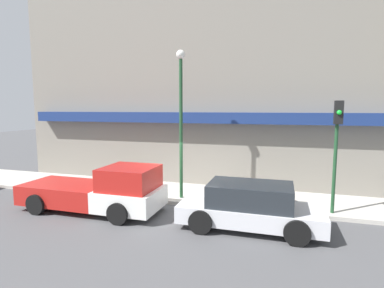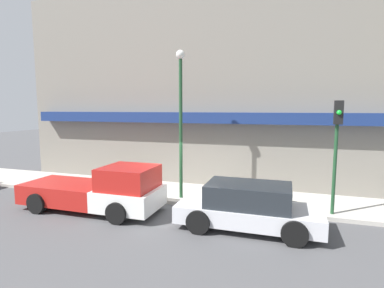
{
  "view_description": "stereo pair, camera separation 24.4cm",
  "coord_description": "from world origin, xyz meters",
  "px_view_note": "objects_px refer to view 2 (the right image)",
  "views": [
    {
      "loc": [
        3.64,
        -10.91,
        3.86
      ],
      "look_at": [
        0.02,
        1.18,
        2.35
      ],
      "focal_mm": 28.0,
      "sensor_mm": 36.0,
      "label": 1
    },
    {
      "loc": [
        3.87,
        -10.84,
        3.86
      ],
      "look_at": [
        0.02,
        1.18,
        2.35
      ],
      "focal_mm": 28.0,
      "sensor_mm": 36.0,
      "label": 2
    }
  ],
  "objects_px": {
    "pickup_truck": "(100,191)",
    "fire_hydrant": "(115,183)",
    "parked_car": "(248,207)",
    "traffic_light": "(337,138)",
    "street_lamp": "(181,108)"
  },
  "relations": [
    {
      "from": "parked_car",
      "to": "fire_hydrant",
      "type": "xyz_separation_m",
      "value": [
        -6.28,
        2.24,
        -0.25
      ]
    },
    {
      "from": "fire_hydrant",
      "to": "pickup_truck",
      "type": "bearing_deg",
      "value": -71.24
    },
    {
      "from": "pickup_truck",
      "to": "fire_hydrant",
      "type": "xyz_separation_m",
      "value": [
        -0.76,
        2.24,
        -0.31
      ]
    },
    {
      "from": "fire_hydrant",
      "to": "traffic_light",
      "type": "bearing_deg",
      "value": -2.82
    },
    {
      "from": "parked_car",
      "to": "fire_hydrant",
      "type": "distance_m",
      "value": 6.67
    },
    {
      "from": "parked_car",
      "to": "traffic_light",
      "type": "height_order",
      "value": "traffic_light"
    },
    {
      "from": "street_lamp",
      "to": "traffic_light",
      "type": "xyz_separation_m",
      "value": [
        5.76,
        -0.28,
        -1.0
      ]
    },
    {
      "from": "pickup_truck",
      "to": "parked_car",
      "type": "height_order",
      "value": "pickup_truck"
    },
    {
      "from": "fire_hydrant",
      "to": "traffic_light",
      "type": "relative_size",
      "value": 0.16
    },
    {
      "from": "pickup_truck",
      "to": "parked_car",
      "type": "xyz_separation_m",
      "value": [
        5.52,
        0.0,
        -0.06
      ]
    },
    {
      "from": "traffic_light",
      "to": "fire_hydrant",
      "type": "bearing_deg",
      "value": 177.18
    },
    {
      "from": "street_lamp",
      "to": "traffic_light",
      "type": "distance_m",
      "value": 5.85
    },
    {
      "from": "pickup_truck",
      "to": "street_lamp",
      "type": "xyz_separation_m",
      "value": [
        2.49,
        2.07,
        3.08
      ]
    },
    {
      "from": "pickup_truck",
      "to": "street_lamp",
      "type": "bearing_deg",
      "value": 37.68
    },
    {
      "from": "street_lamp",
      "to": "traffic_light",
      "type": "bearing_deg",
      "value": -2.78
    }
  ]
}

